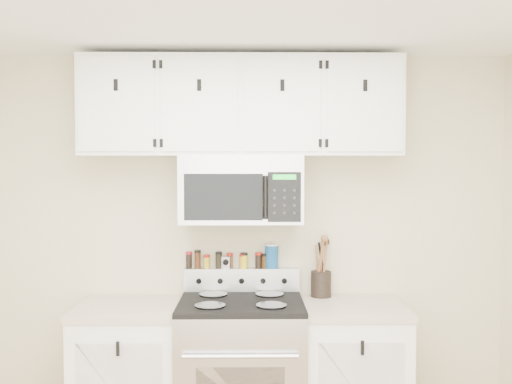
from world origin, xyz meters
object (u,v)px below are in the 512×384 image
at_px(microwave, 241,189).
at_px(range, 241,375).
at_px(salt_canister, 272,256).
at_px(utensil_crock, 321,282).

bearing_deg(microwave, range, -90.23).
relative_size(range, salt_canister, 6.81).
height_order(utensil_crock, salt_canister, utensil_crock).
bearing_deg(salt_canister, utensil_crock, -8.83).
bearing_deg(salt_canister, microwave, -141.92).
height_order(range, utensil_crock, utensil_crock).
relative_size(range, microwave, 1.45).
distance_m(microwave, salt_canister, 0.51).
height_order(microwave, salt_canister, microwave).
height_order(microwave, utensil_crock, microwave).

